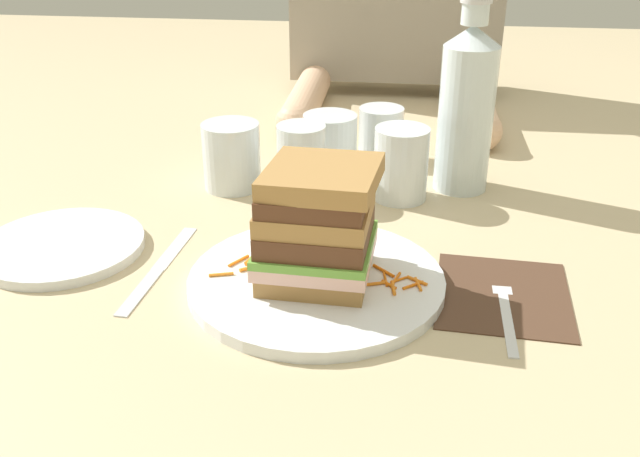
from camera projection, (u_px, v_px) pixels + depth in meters
ground_plane at (310, 286)px, 0.76m from camera, size 3.00×3.00×0.00m
main_plate at (317, 280)px, 0.76m from camera, size 0.27×0.27×0.01m
sandwich at (317, 224)px, 0.73m from camera, size 0.13×0.12×0.12m
carrot_shred_0 at (221, 274)px, 0.75m from camera, size 0.03×0.01×0.00m
carrot_shred_1 at (254, 267)px, 0.76m from camera, size 0.03×0.02×0.00m
carrot_shred_2 at (239, 261)px, 0.78m from camera, size 0.02×0.03×0.00m
carrot_shred_3 at (249, 259)px, 0.78m from camera, size 0.01×0.02×0.00m
carrot_shred_4 at (259, 264)px, 0.77m from camera, size 0.02×0.02×0.00m
carrot_shred_5 at (255, 260)px, 0.78m from camera, size 0.02×0.03×0.00m
carrot_shred_6 at (389, 285)px, 0.73m from camera, size 0.02×0.02×0.00m
carrot_shred_7 at (417, 279)px, 0.74m from camera, size 0.02×0.02×0.00m
carrot_shred_8 at (393, 288)px, 0.73m from camera, size 0.01×0.02×0.00m
carrot_shred_9 at (418, 284)px, 0.73m from camera, size 0.01×0.02×0.00m
carrot_shred_10 at (396, 280)px, 0.74m from camera, size 0.01×0.03×0.00m
carrot_shred_11 at (383, 271)px, 0.76m from camera, size 0.02×0.02×0.00m
carrot_shred_12 at (385, 279)px, 0.74m from camera, size 0.01×0.03×0.00m
carrot_shred_13 at (413, 285)px, 0.73m from camera, size 0.02×0.02×0.00m
carrot_shred_14 at (399, 279)px, 0.74m from camera, size 0.02×0.01×0.00m
carrot_shred_15 at (376, 284)px, 0.73m from camera, size 0.02×0.01×0.00m
napkin_dark at (503, 294)px, 0.74m from camera, size 0.15×0.16×0.00m
fork at (505, 303)px, 0.72m from camera, size 0.02×0.17×0.00m
knife at (157, 270)px, 0.79m from camera, size 0.03×0.20×0.00m
juice_glass at (401, 168)px, 0.95m from camera, size 0.07×0.07×0.10m
water_bottle at (467, 106)px, 0.95m from camera, size 0.07×0.07×0.26m
empty_tumbler_0 at (330, 143)px, 1.03m from camera, size 0.08×0.08×0.08m
empty_tumbler_1 at (232, 156)px, 0.98m from camera, size 0.08×0.08×0.09m
empty_tumbler_2 at (381, 133)px, 1.08m from camera, size 0.07×0.07×0.08m
empty_tumbler_3 at (301, 161)px, 0.95m from camera, size 0.06×0.06×0.10m
side_plate at (62, 246)px, 0.83m from camera, size 0.19×0.19×0.01m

